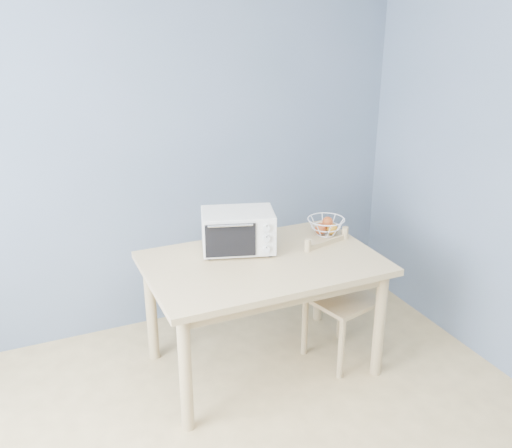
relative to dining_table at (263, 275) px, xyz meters
name	(u,v)px	position (x,y,z in m)	size (l,w,h in m)	color
room	(267,308)	(-0.63, -1.40, 0.65)	(4.01, 4.51, 2.61)	tan
dining_table	(263,275)	(0.00, 0.00, 0.00)	(1.40, 0.90, 0.75)	tan
toaster_oven	(235,230)	(-0.10, 0.20, 0.24)	(0.51, 0.42, 0.26)	silver
fruit_basket	(326,226)	(0.55, 0.20, 0.16)	(0.31, 0.31, 0.13)	white
dining_chair	(338,299)	(0.50, -0.08, -0.24)	(0.47, 0.47, 0.83)	tan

